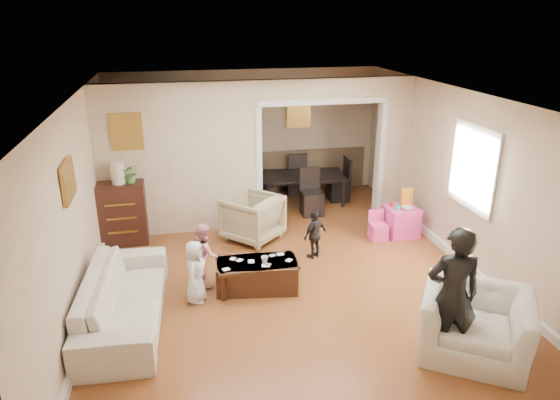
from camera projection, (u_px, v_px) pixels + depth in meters
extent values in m
plane|color=#995727|center=(283.00, 269.00, 7.57)|extent=(7.00, 7.00, 0.00)
cube|color=beige|center=(181.00, 160.00, 8.49)|extent=(2.75, 0.18, 2.60)
cube|color=beige|center=(392.00, 148.00, 9.25)|extent=(0.55, 0.18, 2.60)
cube|color=beige|center=(323.00, 88.00, 8.59)|extent=(2.22, 0.18, 0.35)
cube|color=white|center=(474.00, 168.00, 7.20)|extent=(0.03, 0.95, 1.10)
cube|color=brown|center=(126.00, 132.00, 8.04)|extent=(0.45, 0.03, 0.55)
cube|color=brown|center=(68.00, 181.00, 5.85)|extent=(0.03, 0.55, 0.40)
cube|color=brown|center=(299.00, 113.00, 10.34)|extent=(0.45, 0.03, 0.55)
imported|color=beige|center=(124.00, 298.00, 6.18)|extent=(1.03, 2.34, 0.67)
imported|color=tan|center=(252.00, 218.00, 8.47)|extent=(1.19, 1.19, 0.78)
imported|color=beige|center=(475.00, 324.00, 5.59)|extent=(1.52, 1.48, 0.75)
cube|color=#33130F|center=(123.00, 213.00, 8.29)|extent=(0.76, 0.43, 1.05)
cylinder|color=beige|center=(118.00, 173.00, 8.04)|extent=(0.22, 0.22, 0.36)
imported|color=#437534|center=(131.00, 173.00, 8.09)|extent=(0.29, 0.25, 0.32)
cube|color=#3C2413|center=(257.00, 275.00, 6.99)|extent=(1.18, 0.72, 0.42)
imported|color=silver|center=(265.00, 260.00, 6.88)|extent=(0.11, 0.11, 0.09)
cube|color=#F640A5|center=(401.00, 221.00, 8.69)|extent=(0.55, 0.55, 0.50)
cube|color=yellow|center=(406.00, 197.00, 8.66)|extent=(0.20, 0.08, 0.30)
cylinder|color=teal|center=(398.00, 207.00, 8.52)|extent=(0.08, 0.08, 0.08)
cube|color=red|center=(392.00, 204.00, 8.67)|extent=(0.10, 0.09, 0.05)
imported|color=silver|center=(408.00, 208.00, 8.49)|extent=(0.21, 0.21, 0.05)
imported|color=black|center=(303.00, 189.00, 10.15)|extent=(1.74, 1.09, 0.58)
imported|color=black|center=(452.00, 296.00, 5.36)|extent=(0.65, 0.49, 1.60)
imported|color=silver|center=(195.00, 272.00, 6.60)|extent=(0.40, 0.49, 0.87)
imported|color=pink|center=(204.00, 254.00, 7.04)|extent=(0.43, 0.50, 0.92)
imported|color=black|center=(315.00, 234.00, 7.82)|extent=(0.49, 0.40, 0.79)
cube|color=white|center=(233.00, 259.00, 6.99)|extent=(0.10, 0.11, 0.00)
cube|color=white|center=(226.00, 269.00, 6.71)|extent=(0.12, 0.10, 0.00)
cube|color=white|center=(280.00, 254.00, 7.13)|extent=(0.11, 0.09, 0.00)
cube|color=white|center=(251.00, 261.00, 6.92)|extent=(0.10, 0.11, 0.00)
cube|color=white|center=(266.00, 265.00, 6.81)|extent=(0.13, 0.11, 0.00)
cube|color=white|center=(272.00, 255.00, 7.09)|extent=(0.10, 0.09, 0.00)
cube|color=white|center=(289.00, 260.00, 6.95)|extent=(0.12, 0.12, 0.00)
cube|color=white|center=(268.00, 264.00, 6.83)|extent=(0.10, 0.10, 0.00)
cube|color=white|center=(240.00, 260.00, 6.95)|extent=(0.11, 0.11, 0.00)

